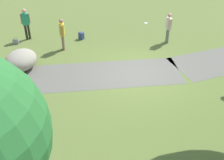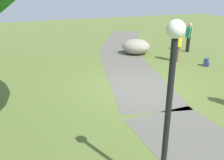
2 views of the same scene
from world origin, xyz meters
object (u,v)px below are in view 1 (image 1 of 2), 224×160
at_px(woman_with_handbag, 26,22).
at_px(lawn_boulder, 21,60).
at_px(man_near_boulder, 62,32).
at_px(backpack_by_boulder, 9,60).
at_px(passerby_on_path, 168,26).
at_px(handbag_on_grass, 16,41).
at_px(frisbee_on_grass, 146,23).
at_px(spare_backpack_on_lawn, 81,36).

bearing_deg(woman_with_handbag, lawn_boulder, 77.81).
distance_m(man_near_boulder, backpack_by_boulder, 2.97).
xyz_separation_m(passerby_on_path, handbag_on_grass, (7.84, -2.87, -0.83)).
bearing_deg(backpack_by_boulder, passerby_on_path, 175.49).
height_order(woman_with_handbag, frisbee_on_grass, woman_with_handbag).
bearing_deg(handbag_on_grass, frisbee_on_grass, -179.41).
bearing_deg(passerby_on_path, backpack_by_boulder, -4.51).
bearing_deg(backpack_by_boulder, man_near_boulder, -168.22).
relative_size(backpack_by_boulder, spare_backpack_on_lawn, 1.00).
distance_m(backpack_by_boulder, frisbee_on_grass, 8.86).
bearing_deg(spare_backpack_on_lawn, passerby_on_path, 153.32).
distance_m(man_near_boulder, handbag_on_grass, 2.94).
distance_m(spare_backpack_on_lawn, frisbee_on_grass, 4.58).
xyz_separation_m(woman_with_handbag, handbag_on_grass, (0.73, 0.38, -0.89)).
relative_size(passerby_on_path, backpack_by_boulder, 4.19).
bearing_deg(backpack_by_boulder, spare_backpack_on_lawn, -159.66).
bearing_deg(backpack_by_boulder, frisbee_on_grass, -165.01).
distance_m(lawn_boulder, passerby_on_path, 7.84).
distance_m(lawn_boulder, man_near_boulder, 2.65).
xyz_separation_m(man_near_boulder, passerby_on_path, (-5.54, 1.24, -0.01)).
bearing_deg(frisbee_on_grass, handbag_on_grass, 0.59).
bearing_deg(handbag_on_grass, lawn_boulder, 90.45).
bearing_deg(man_near_boulder, backpack_by_boulder, 11.78).
bearing_deg(woman_with_handbag, backpack_by_boulder, 64.61).
height_order(passerby_on_path, handbag_on_grass, passerby_on_path).
height_order(lawn_boulder, frisbee_on_grass, lawn_boulder).
height_order(man_near_boulder, backpack_by_boulder, man_near_boulder).
relative_size(man_near_boulder, backpack_by_boulder, 4.22).
xyz_separation_m(handbag_on_grass, spare_backpack_on_lawn, (-3.54, 0.71, 0.05)).
distance_m(lawn_boulder, handbag_on_grass, 2.89).
relative_size(handbag_on_grass, frisbee_on_grass, 1.59).
distance_m(lawn_boulder, frisbee_on_grass, 8.57).
xyz_separation_m(lawn_boulder, frisbee_on_grass, (-8.03, -2.96, -0.44)).
bearing_deg(lawn_boulder, woman_with_handbag, -102.19).
bearing_deg(lawn_boulder, passerby_on_path, -179.92).
xyz_separation_m(lawn_boulder, passerby_on_path, (-7.82, -0.01, 0.52)).
xyz_separation_m(passerby_on_path, spare_backpack_on_lawn, (4.30, -2.16, -0.78)).
bearing_deg(backpack_by_boulder, lawn_boulder, 128.11).
bearing_deg(woman_with_handbag, handbag_on_grass, 27.74).
distance_m(lawn_boulder, woman_with_handbag, 3.39).
distance_m(woman_with_handbag, passerby_on_path, 7.82).
xyz_separation_m(woman_with_handbag, man_near_boulder, (-1.57, 2.01, -0.06)).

